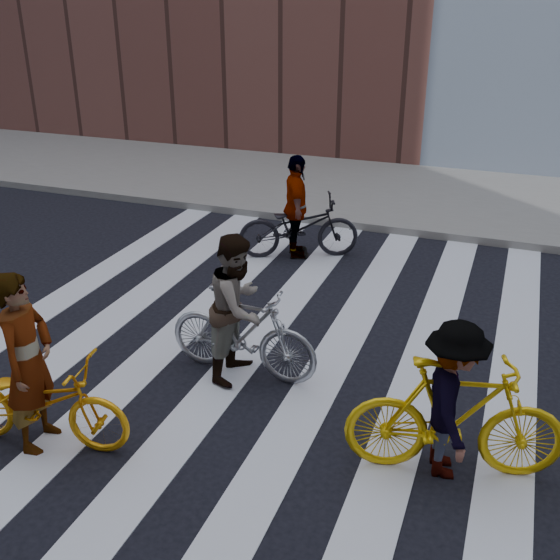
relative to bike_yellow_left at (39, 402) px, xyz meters
The scene contains 11 objects.
ground 3.18m from the bike_yellow_left, 54.97° to the left, with size 100.00×100.00×0.00m, color black.
sidewalk_far 10.24m from the bike_yellow_left, 79.85° to the left, with size 100.00×5.00×0.15m, color gray.
zebra_crosswalk 3.18m from the bike_yellow_left, 54.97° to the left, with size 8.25×10.00×0.01m.
bike_yellow_left is the anchor object (origin of this frame).
bike_silver_mid 2.42m from the bike_yellow_left, 54.39° to the left, with size 0.54×1.92×1.15m, color #9EA0A7.
bike_yellow_right 4.16m from the bike_yellow_left, 14.47° to the left, with size 0.59×2.09×1.26m, color yellow.
bike_dark_rear 5.91m from the bike_yellow_left, 82.39° to the left, with size 0.73×2.09×1.10m, color black.
rider_left 0.46m from the bike_yellow_left, behind, with size 0.71×0.46×1.94m, color slate.
rider_mid 2.42m from the bike_yellow_left, 55.37° to the left, with size 0.89×0.69×1.82m, color slate.
rider_right 4.12m from the bike_yellow_left, 14.64° to the left, with size 1.05×0.61×1.63m, color slate.
rider_rear 5.92m from the bike_yellow_left, 82.87° to the left, with size 1.06×0.44×1.82m, color slate.
Camera 1 is at (2.46, -6.94, 4.37)m, focal length 42.00 mm.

